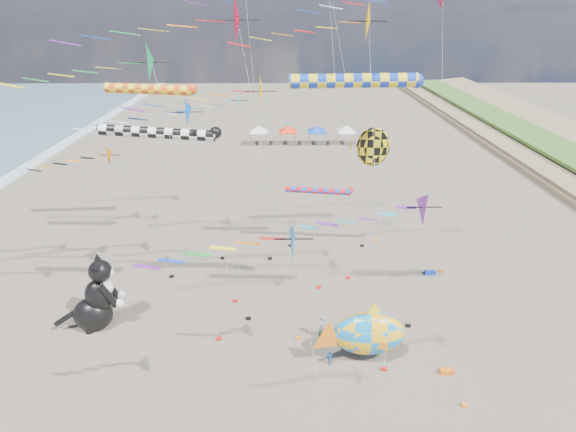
{
  "coord_description": "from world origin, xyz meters",
  "views": [
    {
      "loc": [
        -1.76,
        -15.83,
        21.56
      ],
      "look_at": [
        -1.47,
        12.0,
        8.63
      ],
      "focal_mm": 28.0,
      "sensor_mm": 36.0,
      "label": 1
    }
  ],
  "objects_px": {
    "cat_inflatable": "(93,293)",
    "person_adult": "(322,327)",
    "fish_inflatable": "(368,333)",
    "child_green": "(321,339)",
    "child_blue": "(330,358)",
    "parked_car": "(379,144)"
  },
  "relations": [
    {
      "from": "fish_inflatable",
      "to": "child_green",
      "type": "xyz_separation_m",
      "value": [
        -2.93,
        1.41,
        -1.61
      ]
    },
    {
      "from": "person_adult",
      "to": "parked_car",
      "type": "bearing_deg",
      "value": 36.04
    },
    {
      "from": "fish_inflatable",
      "to": "person_adult",
      "type": "distance_m",
      "value": 3.82
    },
    {
      "from": "cat_inflatable",
      "to": "child_blue",
      "type": "distance_m",
      "value": 17.44
    },
    {
      "from": "parked_car",
      "to": "cat_inflatable",
      "type": "bearing_deg",
      "value": 151.79
    },
    {
      "from": "child_green",
      "to": "cat_inflatable",
      "type": "bearing_deg",
      "value": 166.27
    },
    {
      "from": "person_adult",
      "to": "child_blue",
      "type": "bearing_deg",
      "value": -121.82
    },
    {
      "from": "person_adult",
      "to": "child_blue",
      "type": "height_order",
      "value": "person_adult"
    },
    {
      "from": "cat_inflatable",
      "to": "fish_inflatable",
      "type": "distance_m",
      "value": 19.62
    },
    {
      "from": "child_blue",
      "to": "parked_car",
      "type": "xyz_separation_m",
      "value": [
        13.2,
        50.93,
        0.03
      ]
    },
    {
      "from": "person_adult",
      "to": "child_blue",
      "type": "distance_m",
      "value": 2.77
    },
    {
      "from": "parked_car",
      "to": "fish_inflatable",
      "type": "bearing_deg",
      "value": 172.47
    },
    {
      "from": "cat_inflatable",
      "to": "person_adult",
      "type": "xyz_separation_m",
      "value": [
        16.46,
        -1.46,
        -1.96
      ]
    },
    {
      "from": "cat_inflatable",
      "to": "parked_car",
      "type": "height_order",
      "value": "cat_inflatable"
    },
    {
      "from": "fish_inflatable",
      "to": "parked_car",
      "type": "distance_m",
      "value": 51.64
    },
    {
      "from": "cat_inflatable",
      "to": "person_adult",
      "type": "distance_m",
      "value": 16.64
    },
    {
      "from": "person_adult",
      "to": "child_green",
      "type": "xyz_separation_m",
      "value": [
        -0.14,
        -0.87,
        -0.35
      ]
    },
    {
      "from": "person_adult",
      "to": "parked_car",
      "type": "distance_m",
      "value": 50.06
    },
    {
      "from": "fish_inflatable",
      "to": "child_blue",
      "type": "height_order",
      "value": "fish_inflatable"
    },
    {
      "from": "person_adult",
      "to": "fish_inflatable",
      "type": "bearing_deg",
      "value": -77.51
    },
    {
      "from": "cat_inflatable",
      "to": "child_green",
      "type": "distance_m",
      "value": 16.64
    },
    {
      "from": "fish_inflatable",
      "to": "child_blue",
      "type": "bearing_deg",
      "value": -169.85
    }
  ]
}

